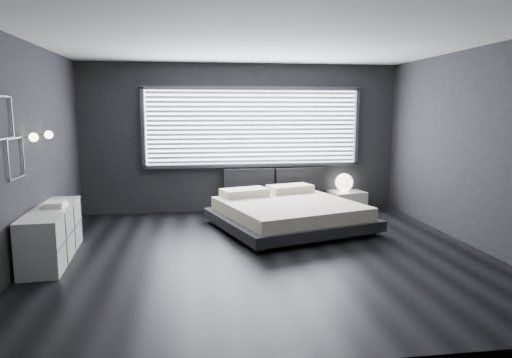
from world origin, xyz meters
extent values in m
plane|color=black|center=(0.00, 0.00, 0.00)|extent=(6.00, 6.00, 0.00)
plane|color=silver|center=(0.00, 0.00, 2.80)|extent=(6.00, 6.00, 0.00)
cube|color=black|center=(0.00, 2.75, 1.40)|extent=(6.00, 0.04, 2.80)
cube|color=black|center=(0.00, -2.75, 1.40)|extent=(6.00, 0.04, 2.80)
cube|color=black|center=(-3.00, 0.00, 1.40)|extent=(0.04, 5.50, 2.80)
cube|color=black|center=(3.00, 0.00, 1.40)|extent=(0.04, 5.50, 2.80)
cube|color=white|center=(0.20, 2.73, 1.61)|extent=(4.00, 0.02, 1.38)
cube|color=#47474C|center=(-1.84, 2.70, 1.61)|extent=(0.06, 0.08, 1.48)
cube|color=#47474C|center=(2.24, 2.70, 1.61)|extent=(0.06, 0.08, 1.48)
cube|color=#47474C|center=(0.20, 2.70, 2.34)|extent=(4.14, 0.08, 0.06)
cube|color=#47474C|center=(0.20, 2.70, 0.88)|extent=(4.14, 0.08, 0.06)
cube|color=silver|center=(0.20, 2.67, 1.61)|extent=(3.94, 0.03, 1.32)
cube|color=black|center=(0.11, 2.64, 0.57)|extent=(0.96, 0.16, 0.52)
cube|color=black|center=(1.11, 2.64, 0.57)|extent=(0.96, 0.16, 0.52)
cylinder|color=silver|center=(-2.95, 0.05, 1.60)|extent=(0.10, 0.02, 0.02)
sphere|color=#FFE5B7|center=(-2.88, 0.05, 1.60)|extent=(0.11, 0.11, 0.11)
cylinder|color=silver|center=(-2.95, 0.65, 1.60)|extent=(0.10, 0.02, 0.02)
sphere|color=#FFE5B7|center=(-2.88, 0.65, 1.60)|extent=(0.11, 0.11, 0.11)
cube|color=#47474C|center=(-2.98, -0.55, 2.08)|extent=(0.01, 0.46, 0.02)
cube|color=#47474C|center=(-2.98, -0.55, 1.62)|extent=(0.01, 0.46, 0.02)
cube|color=#47474C|center=(-2.98, -0.32, 1.85)|extent=(0.01, 0.02, 0.46)
cube|color=#47474C|center=(-2.98, -0.30, 1.61)|extent=(0.01, 0.46, 0.02)
cube|color=#47474C|center=(-2.98, -0.30, 1.15)|extent=(0.01, 0.46, 0.02)
cube|color=#47474C|center=(-2.98, -0.07, 1.38)|extent=(0.01, 0.02, 0.46)
cube|color=#47474C|center=(-2.98, -0.53, 1.38)|extent=(0.01, 0.02, 0.46)
cube|color=black|center=(-0.05, 0.13, 0.04)|extent=(0.15, 0.15, 0.08)
cube|color=black|center=(1.79, 0.71, 0.04)|extent=(0.15, 0.15, 0.08)
cube|color=black|center=(-0.57, 1.78, 0.04)|extent=(0.15, 0.15, 0.08)
cube|color=black|center=(1.27, 2.36, 0.04)|extent=(0.15, 0.15, 0.08)
cube|color=black|center=(0.61, 1.24, 0.16)|extent=(2.77, 2.70, 0.16)
cube|color=beige|center=(0.61, 1.24, 0.34)|extent=(2.49, 2.49, 0.20)
cube|color=beige|center=(-0.07, 1.86, 0.51)|extent=(0.88, 0.64, 0.13)
cube|color=beige|center=(0.81, 2.14, 0.51)|extent=(0.88, 0.64, 0.13)
cube|color=white|center=(2.01, 2.50, 0.18)|extent=(0.71, 0.63, 0.37)
sphere|color=white|center=(1.97, 2.54, 0.54)|extent=(0.34, 0.34, 0.34)
cube|color=white|center=(-2.78, 0.18, 0.34)|extent=(0.58, 1.71, 0.67)
cube|color=#47474C|center=(-2.54, 0.19, 0.34)|extent=(0.12, 1.66, 0.65)
cube|color=white|center=(-2.76, 0.28, 0.70)|extent=(0.28, 0.36, 0.04)
cube|color=white|center=(-2.75, 0.26, 0.73)|extent=(0.26, 0.34, 0.03)
camera|label=1|loc=(-0.93, -5.90, 1.93)|focal=32.00mm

